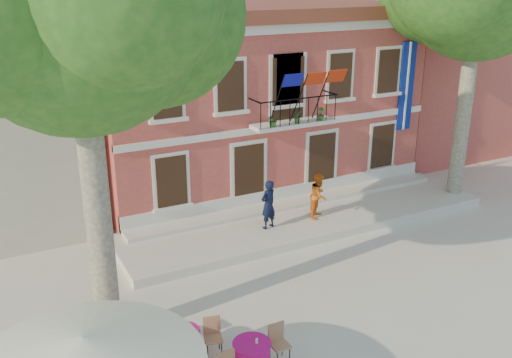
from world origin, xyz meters
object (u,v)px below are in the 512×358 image
object	(u,v)px
plane_tree_west	(76,8)
cafe_table_1	(182,344)
pedestrian_orange	(319,195)
patio_umbrella	(84,352)
cafe_table_3	(252,356)
pedestrian_navy	(268,204)

from	to	relation	value
plane_tree_west	cafe_table_1	size ratio (longest dim) A/B	5.97
cafe_table_1	pedestrian_orange	bearing A→B (deg)	35.20
patio_umbrella	cafe_table_3	xyz separation A→B (m)	(3.84, 1.37, -2.34)
pedestrian_orange	plane_tree_west	bearing A→B (deg)	162.07
plane_tree_west	cafe_table_1	bearing A→B (deg)	-52.24
pedestrian_navy	cafe_table_1	xyz separation A→B (m)	(-5.05, -5.03, -0.74)
patio_umbrella	cafe_table_1	distance (m)	4.29
plane_tree_west	patio_umbrella	distance (m)	6.86
pedestrian_orange	pedestrian_navy	bearing A→B (deg)	140.63
patio_umbrella	cafe_table_3	size ratio (longest dim) A/B	2.14
plane_tree_west	cafe_table_1	world-z (taller)	plane_tree_west
patio_umbrella	pedestrian_navy	size ratio (longest dim) A/B	2.36
pedestrian_orange	cafe_table_3	size ratio (longest dim) A/B	0.86
pedestrian_navy	pedestrian_orange	size ratio (longest dim) A/B	1.05
pedestrian_navy	cafe_table_1	world-z (taller)	pedestrian_navy
pedestrian_navy	pedestrian_orange	world-z (taller)	pedestrian_navy
plane_tree_west	patio_umbrella	bearing A→B (deg)	-106.49
pedestrian_navy	plane_tree_west	bearing A→B (deg)	9.36
pedestrian_navy	cafe_table_3	world-z (taller)	pedestrian_navy
plane_tree_west	cafe_table_3	distance (m)	8.52
pedestrian_navy	pedestrian_orange	bearing A→B (deg)	161.84
plane_tree_west	pedestrian_orange	xyz separation A→B (m)	(8.45, 3.33, -6.89)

